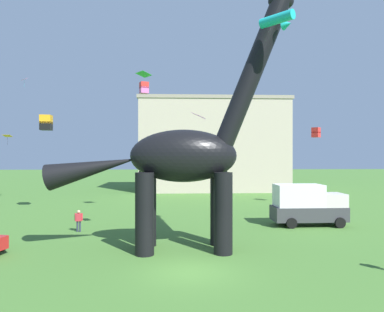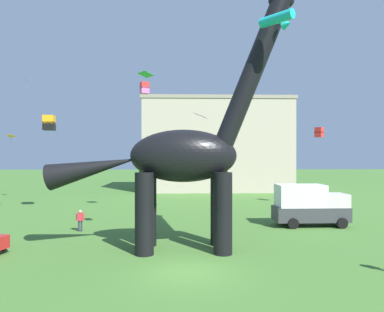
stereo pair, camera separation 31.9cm
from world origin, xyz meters
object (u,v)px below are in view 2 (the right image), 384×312
kite_trailing (11,136)px  kite_mid_center (319,132)px  parked_box_truck (309,205)px  kite_mid_left (146,74)px  person_near_flyer (80,218)px  kite_high_right (49,123)px  dinosaur_sculpture (182,156)px  kite_drifting (200,116)px  kite_far_right (28,80)px  kite_high_left (279,20)px  kite_mid_right (145,88)px

kite_trailing → kite_mid_center: kite_mid_center is taller
parked_box_truck → kite_mid_left: size_ratio=3.40×
person_near_flyer → kite_high_right: (-5.40, 8.61, 7.64)m
person_near_flyer → kite_high_right: size_ratio=1.08×
dinosaur_sculpture → kite_high_right: bearing=111.2°
dinosaur_sculpture → parked_box_truck: 12.41m
dinosaur_sculpture → kite_drifting: (1.66, 11.54, 3.63)m
person_near_flyer → kite_far_right: (-9.52, 13.53, 12.78)m
kite_trailing → kite_drifting: kite_drifting is taller
person_near_flyer → kite_trailing: (-9.29, 9.21, 6.40)m
kite_mid_left → kite_far_right: bearing=151.2°
kite_trailing → kite_far_right: bearing=93.1°
kite_high_left → kite_mid_left: bearing=123.8°
kite_drifting → kite_trailing: bearing=171.4°
person_near_flyer → kite_mid_right: kite_mid_right is taller
kite_high_right → kite_mid_right: size_ratio=1.99×
kite_high_right → kite_high_left: 23.93m
kite_high_right → kite_mid_right: bearing=-48.0°
person_near_flyer → kite_high_right: 12.72m
kite_mid_left → person_near_flyer: bearing=-123.9°
parked_box_truck → kite_drifting: kite_drifting is taller
kite_trailing → kite_high_right: bearing=-8.7°
kite_trailing → person_near_flyer: bearing=-44.8°
kite_high_left → kite_mid_right: bearing=153.8°
dinosaur_sculpture → kite_far_right: bearing=110.5°
kite_drifting → kite_high_left: (3.57, -13.05, 3.75)m
kite_far_right → kite_drifting: 20.36m
kite_far_right → kite_high_right: size_ratio=0.72×
kite_mid_center → kite_mid_left: 19.22m
person_near_flyer → kite_mid_left: (4.07, 6.06, 11.76)m
dinosaur_sculpture → kite_mid_center: bearing=27.1°
kite_drifting → kite_high_left: size_ratio=0.89×
kite_high_left → kite_high_right: bearing=139.7°
kite_mid_center → kite_drifting: size_ratio=0.58×
person_near_flyer → kite_mid_right: (4.92, -2.85, 8.86)m
kite_trailing → parked_box_truck: bearing=-16.3°
kite_mid_center → dinosaur_sculpture: bearing=-131.2°
person_near_flyer → kite_mid_right: size_ratio=2.14×
parked_box_truck → kite_mid_left: kite_mid_left is taller
kite_high_right → kite_drifting: bearing=-8.6°
person_near_flyer → kite_mid_center: kite_mid_center is taller
kite_far_right → kite_mid_left: kite_far_right is taller
person_near_flyer → kite_high_left: bearing=67.1°
kite_trailing → kite_mid_right: bearing=-40.3°
parked_box_truck → kite_far_right: bearing=155.0°
dinosaur_sculpture → person_near_flyer: 10.01m
kite_high_left → kite_drifting: bearing=105.3°
kite_high_left → parked_box_truck: bearing=60.4°
dinosaur_sculpture → kite_trailing: (-16.63, 14.31, 1.90)m
parked_box_truck → kite_mid_right: bearing=-161.2°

